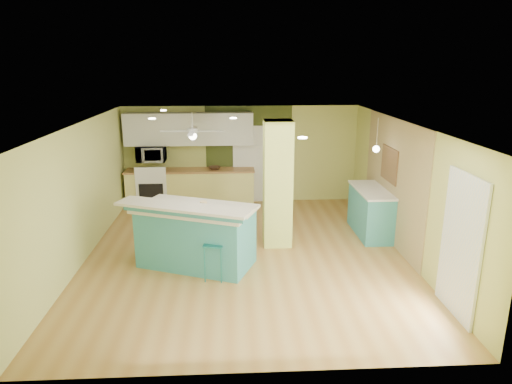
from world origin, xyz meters
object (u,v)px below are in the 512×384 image
bar_stool (215,241)px  peninsula (196,235)px  side_counter (371,211)px  canister (203,205)px  fruit_bowl (214,168)px

bar_stool → peninsula: bearing=134.6°
side_counter → canister: 3.81m
peninsula → canister: bearing=-12.8°
fruit_bowl → bar_stool: bearing=-88.1°
peninsula → canister: 0.62m
peninsula → fruit_bowl: peninsula is taller
fruit_bowl → canister: bearing=-91.0°
canister → side_counter: bearing=23.4°
side_counter → fruit_bowl: bearing=146.5°
bar_stool → fruit_bowl: fruit_bowl is taller
bar_stool → side_counter: bearing=40.3°
fruit_bowl → canister: (-0.06, -3.73, 0.19)m
bar_stool → fruit_bowl: bearing=101.9°
peninsula → bar_stool: 0.64m
peninsula → bar_stool: bearing=-33.5°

